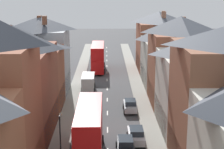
{
  "coord_description": "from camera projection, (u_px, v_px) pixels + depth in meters",
  "views": [
    {
      "loc": [
        -0.11,
        -17.54,
        16.67
      ],
      "look_at": [
        0.8,
        41.25,
        2.63
      ],
      "focal_mm": 60.0,
      "sensor_mm": 36.0,
      "label": 1
    }
  ],
  "objects": [
    {
      "name": "pavement_left",
      "position": [
        74.0,
        96.0,
        57.8
      ],
      "size": [
        2.2,
        104.0,
        0.14
      ],
      "primitive_type": "cube",
      "color": "gray",
      "rests_on": "ground"
    },
    {
      "name": "pavement_right",
      "position": [
        140.0,
        95.0,
        57.95
      ],
      "size": [
        2.2,
        104.0,
        0.14
      ],
      "primitive_type": "cube",
      "color": "gray",
      "rests_on": "ground"
    },
    {
      "name": "centre_line_dashes",
      "position": [
        107.0,
        100.0,
        55.94
      ],
      "size": [
        0.14,
        97.8,
        0.01
      ],
      "color": "silver",
      "rests_on": "ground"
    },
    {
      "name": "terrace_row_right",
      "position": [
        196.0,
        82.0,
        43.06
      ],
      "size": [
        8.0,
        74.49,
        13.79
      ],
      "color": "#B2704C",
      "rests_on": "ground"
    },
    {
      "name": "double_decker_bus_lead",
      "position": [
        98.0,
        57.0,
        74.46
      ],
      "size": [
        2.74,
        10.8,
        5.3
      ],
      "color": "#B70F0F",
      "rests_on": "ground"
    },
    {
      "name": "double_decker_bus_mid_street",
      "position": [
        89.0,
        131.0,
        36.42
      ],
      "size": [
        2.74,
        10.8,
        5.3
      ],
      "color": "red",
      "rests_on": "ground"
    },
    {
      "name": "car_near_blue",
      "position": [
        94.0,
        104.0,
        51.4
      ],
      "size": [
        1.9,
        4.06,
        1.67
      ],
      "color": "silver",
      "rests_on": "ground"
    },
    {
      "name": "car_near_silver",
      "position": [
        136.0,
        135.0,
        40.65
      ],
      "size": [
        1.9,
        4.31,
        1.66
      ],
      "color": "silver",
      "rests_on": "ground"
    },
    {
      "name": "car_parked_right_a",
      "position": [
        130.0,
        105.0,
        50.62
      ],
      "size": [
        1.9,
        4.12,
        1.66
      ],
      "color": "#B7BABF",
      "rests_on": "ground"
    },
    {
      "name": "car_mid_black",
      "position": [
        125.0,
        145.0,
        38.11
      ],
      "size": [
        1.9,
        4.26,
        1.64
      ],
      "color": "black",
      "rests_on": "ground"
    },
    {
      "name": "delivery_van",
      "position": [
        88.0,
        82.0,
        61.16
      ],
      "size": [
        2.2,
        5.2,
        2.41
      ],
      "color": "silver",
      "rests_on": "ground"
    },
    {
      "name": "street_lamp",
      "position": [
        60.0,
        139.0,
        33.5
      ],
      "size": [
        0.2,
        1.12,
        5.5
      ],
      "color": "black",
      "rests_on": "ground"
    }
  ]
}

